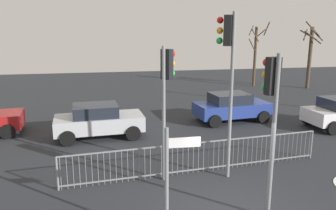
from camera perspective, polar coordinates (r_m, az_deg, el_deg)
traffic_light_mid_right at (r=8.39m, az=17.28°, el=0.96°), size 0.36×0.56×4.14m
traffic_light_rear_right at (r=10.08m, az=-0.24°, el=3.73°), size 0.47×0.46×4.20m
traffic_light_rear_left at (r=10.30m, az=10.21°, el=7.64°), size 0.51×0.42×5.19m
direction_sign_post at (r=7.46m, az=0.29°, el=-12.40°), size 0.79×0.09×2.66m
pedestrian_guard_railing at (r=11.21m, az=5.22°, el=-8.81°), size 8.92×0.94×1.07m
car_silver_far at (r=14.97m, az=-11.79°, el=-2.56°), size 3.91×2.16×1.47m
car_blue_mid at (r=17.51m, az=10.76°, el=-0.27°), size 3.96×2.28×1.47m
bare_tree_left at (r=28.51m, az=14.70°, el=8.47°), size 1.67×1.72×5.22m
bare_tree_right at (r=28.81m, az=23.07°, el=7.95°), size 1.59×1.70×5.26m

